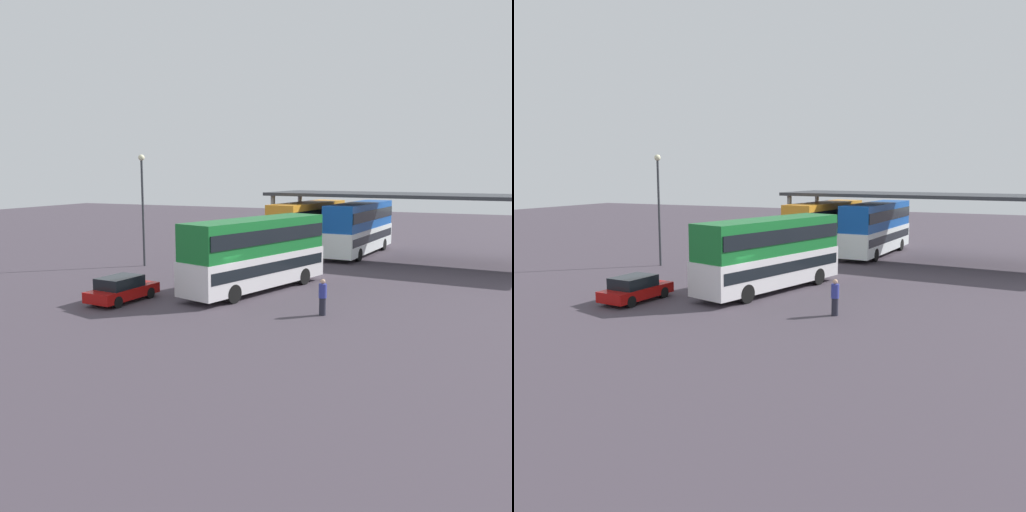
# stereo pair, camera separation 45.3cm
# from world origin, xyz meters

# --- Properties ---
(ground_plane) EXTENTS (140.00, 140.00, 0.00)m
(ground_plane) POSITION_xyz_m (0.00, 0.00, 0.00)
(ground_plane) COLOR #443B45
(double_decker_main) EXTENTS (5.09, 10.46, 4.12)m
(double_decker_main) POSITION_xyz_m (0.78, 2.92, 2.26)
(double_decker_main) COLOR silver
(double_decker_main) RESTS_ON ground_plane
(parked_hatchback) EXTENTS (2.01, 4.15, 1.35)m
(parked_hatchback) POSITION_xyz_m (-4.50, -2.45, 0.67)
(parked_hatchback) COLOR #A50E0C
(parked_hatchback) RESTS_ON ground_plane
(double_decker_near_canopy) EXTENTS (3.60, 10.63, 4.24)m
(double_decker_near_canopy) POSITION_xyz_m (-1.34, 18.09, 2.32)
(double_decker_near_canopy) COLOR white
(double_decker_near_canopy) RESTS_ON ground_plane
(double_decker_mid_row) EXTENTS (3.21, 11.21, 4.23)m
(double_decker_mid_row) POSITION_xyz_m (2.74, 19.19, 2.32)
(double_decker_mid_row) COLOR white
(double_decker_mid_row) RESTS_ON ground_plane
(depot_canopy) EXTENTS (23.75, 8.35, 5.10)m
(depot_canopy) POSITION_xyz_m (7.66, 17.50, 4.81)
(depot_canopy) COLOR #33353A
(depot_canopy) RESTS_ON ground_plane
(lamppost_tall) EXTENTS (0.44, 0.44, 7.93)m
(lamppost_tall) POSITION_xyz_m (-10.03, 7.29, 4.98)
(lamppost_tall) COLOR #33353A
(lamppost_tall) RESTS_ON ground_plane
(pedestrian_waiting) EXTENTS (0.38, 0.38, 1.74)m
(pedestrian_waiting) POSITION_xyz_m (5.90, -0.82, 0.87)
(pedestrian_waiting) COLOR #262633
(pedestrian_waiting) RESTS_ON ground_plane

